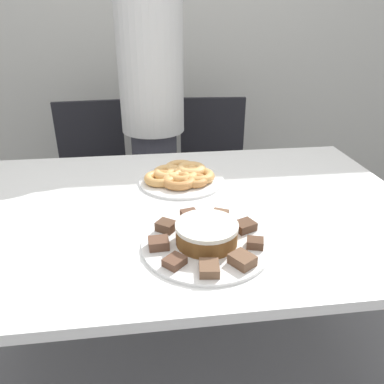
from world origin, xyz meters
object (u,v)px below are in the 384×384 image
office_chair_right (214,178)px  person_standing (153,116)px  office_chair_left (95,184)px  plate_cake (206,244)px  frosted_cake (207,233)px  plate_donuts (182,180)px

office_chair_right → person_standing: bearing=-148.5°
person_standing → office_chair_left: 0.60m
plate_cake → frosted_cake: size_ratio=2.08×
plate_cake → plate_donuts: bearing=93.1°
office_chair_right → office_chair_left: bearing=-175.4°
person_standing → plate_cake: 1.07m
plate_donuts → frosted_cake: frosted_cake is taller
office_chair_left → person_standing: bearing=-31.4°
person_standing → office_chair_right: 0.60m
person_standing → office_chair_left: person_standing is taller
plate_donuts → office_chair_left: bearing=119.0°
office_chair_left → frosted_cake: size_ratio=5.05×
office_chair_left → frosted_cake: office_chair_left is taller
person_standing → office_chair_left: bearing=153.1°
plate_donuts → office_chair_right: bearing=70.9°
frosted_cake → office_chair_right: bearing=78.4°
frosted_cake → plate_donuts: bearing=93.1°
person_standing → plate_donuts: size_ratio=4.97×
plate_donuts → person_standing: bearing=97.7°
person_standing → office_chair_left: (-0.36, 0.18, -0.44)m
person_standing → office_chair_right: (0.36, 0.18, -0.44)m
office_chair_left → plate_cake: size_ratio=2.43×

